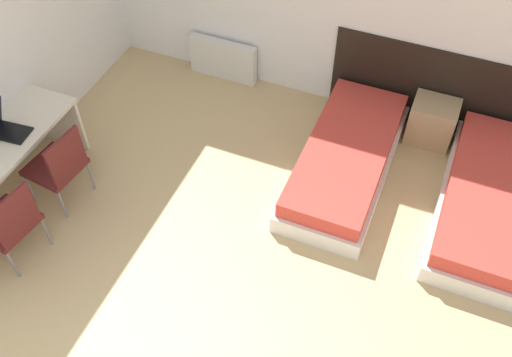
# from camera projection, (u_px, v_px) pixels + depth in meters

# --- Properties ---
(headboard_panel) EXTENTS (2.40, 0.03, 1.00)m
(headboard_panel) POSITION_uv_depth(u_px,v_px,m) (441.00, 92.00, 6.09)
(headboard_panel) COLOR black
(headboard_panel) RESTS_ON ground_plane
(bed_near_window) EXTENTS (0.88, 2.05, 0.39)m
(bed_near_window) POSITION_uv_depth(u_px,v_px,m) (346.00, 159.00, 5.86)
(bed_near_window) COLOR silver
(bed_near_window) RESTS_ON ground_plane
(bed_near_door) EXTENTS (0.88, 2.05, 0.39)m
(bed_near_door) POSITION_uv_depth(u_px,v_px,m) (487.00, 200.00, 5.50)
(bed_near_door) COLOR silver
(bed_near_door) RESTS_ON ground_plane
(nightstand) EXTENTS (0.48, 0.38, 0.50)m
(nightstand) POSITION_uv_depth(u_px,v_px,m) (432.00, 122.00, 6.14)
(nightstand) COLOR tan
(nightstand) RESTS_ON ground_plane
(radiator) EXTENTS (0.84, 0.12, 0.50)m
(radiator) POSITION_uv_depth(u_px,v_px,m) (223.00, 59.00, 6.86)
(radiator) COLOR silver
(radiator) RESTS_ON ground_plane
(chair_near_laptop) EXTENTS (0.52, 0.52, 0.90)m
(chair_near_laptop) POSITION_uv_depth(u_px,v_px,m) (59.00, 164.00, 5.40)
(chair_near_laptop) COLOR #511919
(chair_near_laptop) RESTS_ON ground_plane
(chair_near_notebook) EXTENTS (0.54, 0.54, 0.90)m
(chair_near_notebook) POSITION_uv_depth(u_px,v_px,m) (9.00, 222.00, 4.95)
(chair_near_notebook) COLOR #511919
(chair_near_notebook) RESTS_ON ground_plane
(laptop) EXTENTS (0.38, 0.27, 0.35)m
(laptop) POSITION_uv_depth(u_px,v_px,m) (5.00, 127.00, 5.30)
(laptop) COLOR black
(laptop) RESTS_ON desk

